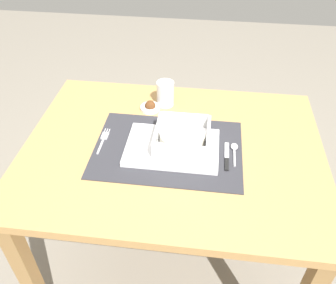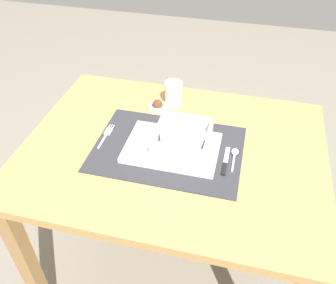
{
  "view_description": "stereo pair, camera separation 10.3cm",
  "coord_description": "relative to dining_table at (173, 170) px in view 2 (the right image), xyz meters",
  "views": [
    {
      "loc": [
        0.1,
        -0.89,
        1.52
      ],
      "look_at": [
        -0.01,
        -0.01,
        0.77
      ],
      "focal_mm": 38.37,
      "sensor_mm": 36.0,
      "label": 1
    },
    {
      "loc": [
        0.2,
        -0.87,
        1.52
      ],
      "look_at": [
        -0.01,
        -0.01,
        0.77
      ],
      "focal_mm": 38.37,
      "sensor_mm": 36.0,
      "label": 2
    }
  ],
  "objects": [
    {
      "name": "butter_knife",
      "position": [
        0.18,
        -0.04,
        0.11
      ],
      "size": [
        0.01,
        0.13,
        0.01
      ],
      "rotation": [
        0.0,
        0.0,
        -0.04
      ],
      "color": "black",
      "rests_on": "placemat"
    },
    {
      "name": "spoon",
      "position": [
        0.2,
        0.01,
        0.11
      ],
      "size": [
        0.02,
        0.11,
        0.01
      ],
      "rotation": [
        0.0,
        0.0,
        -0.0
      ],
      "color": "silver",
      "rests_on": "placemat"
    },
    {
      "name": "fork",
      "position": [
        -0.24,
        0.01,
        0.11
      ],
      "size": [
        0.02,
        0.13,
        0.0
      ],
      "rotation": [
        0.0,
        0.0,
        -0.06
      ],
      "color": "silver",
      "rests_on": "placemat"
    },
    {
      "name": "placemat",
      "position": [
        -0.01,
        -0.01,
        0.11
      ],
      "size": [
        0.48,
        0.34,
        0.0
      ],
      "primitive_type": "cube",
      "color": "#2D2D33",
      "rests_on": "dining_table"
    },
    {
      "name": "ground_plane",
      "position": [
        0.0,
        0.0,
        -0.64
      ],
      "size": [
        6.0,
        6.0,
        0.0
      ],
      "primitive_type": "plane",
      "color": "gray"
    },
    {
      "name": "dining_table",
      "position": [
        0.0,
        0.0,
        0.0
      ],
      "size": [
        0.99,
        0.75,
        0.74
      ],
      "color": "#B2844C",
      "rests_on": "ground"
    },
    {
      "name": "drinking_glass",
      "position": [
        -0.06,
        0.25,
        0.15
      ],
      "size": [
        0.06,
        0.06,
        0.1
      ],
      "color": "white",
      "rests_on": "dining_table"
    },
    {
      "name": "serving_plate",
      "position": [
        -0.0,
        -0.01,
        0.12
      ],
      "size": [
        0.3,
        0.21,
        0.02
      ],
      "primitive_type": "cube",
      "color": "white",
      "rests_on": "placemat"
    },
    {
      "name": "porridge_bowl",
      "position": [
        0.03,
        0.0,
        0.15
      ],
      "size": [
        0.17,
        0.17,
        0.06
      ],
      "color": "white",
      "rests_on": "serving_plate"
    },
    {
      "name": "condiment_saucer",
      "position": [
        -0.11,
        0.21,
        0.12
      ],
      "size": [
        0.07,
        0.07,
        0.04
      ],
      "color": "white",
      "rests_on": "dining_table"
    }
  ]
}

